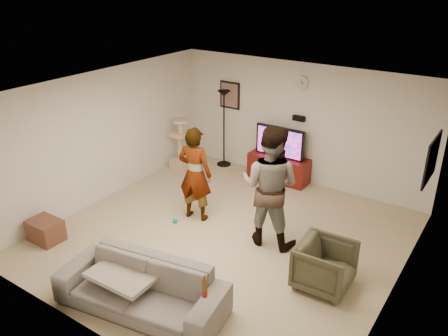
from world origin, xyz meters
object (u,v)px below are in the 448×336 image
Objects in this scene: person_left at (195,174)px; beer_bottle at (205,288)px; armchair at (325,266)px; tv at (280,142)px; person_right at (270,186)px; sofa at (141,287)px; tv_stand at (279,168)px; cat_tree at (180,143)px; floor_lamp at (224,129)px; side_table at (46,230)px.

person_left reaches higher than beer_bottle.
tv is at bearing 36.12° from armchair.
beer_bottle is 0.33× the size of armchair.
person_right is at bearing 100.82° from beer_bottle.
tv_stand is at bearing 85.19° from sofa.
sofa is (2.53, -3.93, -0.26)m from cat_tree.
floor_lamp is 3.28m from person_right.
floor_lamp is at bearing 81.03° from side_table.
beer_bottle is 3.59m from side_table.
sofa is 1.14m from beer_bottle.
cat_tree is at bearing 132.29° from beer_bottle.
person_left is (1.66, -1.60, 0.28)m from cat_tree.
armchair reaches higher than side_table.
person_left is at bearing 129.46° from beer_bottle.
sofa is at bearing -7.37° from side_table.
person_right is at bearing -66.29° from tv_stand.
tv is at bearing -73.23° from person_right.
floor_lamp is 5.42m from beer_bottle.
person_left reaches higher than armchair.
cat_tree reaches higher than side_table.
cat_tree reaches higher than tv_stand.
person_right is (3.12, -1.56, 0.42)m from cat_tree.
cat_tree is 3.51m from person_right.
tv is 1.41× the size of armchair.
tv reaches higher than sofa.
beer_bottle is 1.99m from armchair.
tv_stand is 0.64× the size of person_right.
person_right is (1.46, 0.04, 0.15)m from person_left.
tv is at bearing 0.00° from tv_stand.
cat_tree is at bearing 61.64° from armchair.
person_right reaches higher than floor_lamp.
tv is (0.00, 0.00, 0.59)m from tv_stand.
beer_bottle is at bearing -5.21° from side_table.
cat_tree reaches higher than beer_bottle.
person_left is 0.86× the size of person_right.
cat_tree is (-2.15, -0.65, -0.28)m from tv.
person_left is at bearing -67.80° from floor_lamp.
cat_tree is at bearing -136.85° from floor_lamp.
person_right is (0.97, -2.21, 0.15)m from tv.
person_left reaches higher than sofa.
sofa is 9.06× the size of beer_bottle.
armchair is (1.82, 1.78, 0.02)m from sofa.
tv_stand is 1.20× the size of tv.
side_table is (-0.68, -4.29, -0.68)m from floor_lamp.
cat_tree is 2.15× the size of side_table.
floor_lamp is 4.63m from armchair.
cat_tree is at bearing 90.79° from side_table.
side_table is (-4.30, -1.45, -0.17)m from armchair.
tv_stand is 5.20× the size of beer_bottle.
person_left reaches higher than tv_stand.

